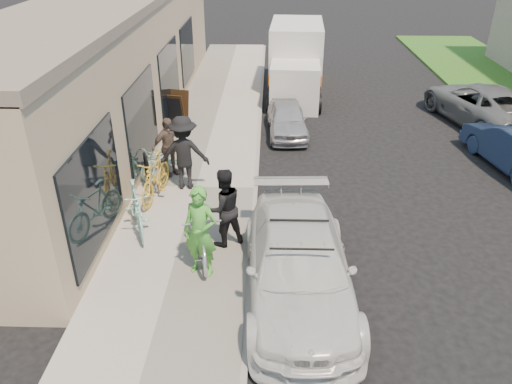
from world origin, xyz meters
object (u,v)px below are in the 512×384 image
object	(u,v)px
sedan_silver	(287,119)
bystander_a	(184,153)
sandwich_board	(176,108)
moving_truck	(296,63)
bystander_b	(168,147)
tandem_bike	(200,230)
sedan_white	(299,265)
woman_rider	(200,232)
far_car_gray	(482,104)
bike_rack	(147,170)
cruiser_bike_c	(156,177)
man_standing	(223,208)
cruiser_bike_a	(137,208)
cruiser_bike_b	(161,159)

from	to	relation	value
sedan_silver	bystander_a	world-z (taller)	bystander_a
sedan_silver	sandwich_board	bearing A→B (deg)	171.20
moving_truck	bystander_b	bearing A→B (deg)	-111.60
tandem_bike	moving_truck	bearing A→B (deg)	64.06
sedan_white	bystander_a	world-z (taller)	bystander_a
woman_rider	sedan_silver	bearing A→B (deg)	96.79
moving_truck	tandem_bike	distance (m)	11.98
tandem_bike	bystander_b	world-z (taller)	bystander_b
sedan_white	far_car_gray	distance (m)	11.53
bike_rack	bystander_a	distance (m)	1.03
sandwich_board	sedan_silver	distance (m)	3.72
sandwich_board	sedan_white	xyz separation A→B (m)	(3.69, -8.49, -0.03)
bystander_a	bystander_b	bearing A→B (deg)	-56.34
sandwich_board	far_car_gray	xyz separation A→B (m)	(10.42, 0.87, -0.03)
cruiser_bike_c	far_car_gray	bearing A→B (deg)	38.93
sedan_silver	man_standing	size ratio (longest dim) A/B	1.78
sedan_white	cruiser_bike_c	world-z (taller)	sedan_white
cruiser_bike_a	tandem_bike	bearing A→B (deg)	-50.29
sedan_white	sandwich_board	bearing A→B (deg)	111.15
bike_rack	woman_rider	size ratio (longest dim) A/B	0.51
moving_truck	cruiser_bike_c	xyz separation A→B (m)	(-3.80, -9.36, -0.48)
sedan_white	cruiser_bike_b	distance (m)	5.95
far_car_gray	cruiser_bike_c	size ratio (longest dim) A/B	2.68
sedan_white	bystander_b	bearing A→B (deg)	122.16
bike_rack	sandwich_board	distance (m)	4.71
sedan_silver	man_standing	bearing A→B (deg)	-105.74
cruiser_bike_b	bystander_b	distance (m)	0.47
bystander_a	cruiser_bike_b	bearing A→B (deg)	-48.58
sedan_silver	woman_rider	size ratio (longest dim) A/B	1.65
sandwich_board	woman_rider	distance (m)	8.25
moving_truck	far_car_gray	size ratio (longest dim) A/B	1.12
cruiser_bike_c	moving_truck	bearing A→B (deg)	76.40
moving_truck	bystander_a	world-z (taller)	moving_truck
tandem_bike	cruiser_bike_c	size ratio (longest dim) A/B	1.16
bike_rack	cruiser_bike_b	xyz separation A→B (m)	(0.13, 1.03, -0.16)
woman_rider	man_standing	bearing A→B (deg)	91.71
bystander_a	man_standing	bearing A→B (deg)	112.56
bike_rack	sedan_white	distance (m)	5.24
far_car_gray	tandem_bike	xyz separation A→B (m)	(-8.69, -8.29, 0.03)
cruiser_bike_b	bystander_a	world-z (taller)	bystander_a
bystander_b	cruiser_bike_a	bearing A→B (deg)	-134.70
woman_rider	cruiser_bike_c	world-z (taller)	woman_rider
woman_rider	cruiser_bike_c	xyz separation A→B (m)	(-1.51, 2.99, -0.38)
cruiser_bike_a	bystander_a	xyz separation A→B (m)	(0.75, 2.07, 0.42)
moving_truck	far_car_gray	world-z (taller)	moving_truck
sedan_silver	bystander_b	xyz separation A→B (m)	(-3.25, -3.38, 0.43)
sedan_white	moving_truck	world-z (taller)	moving_truck
cruiser_bike_b	sandwich_board	bearing A→B (deg)	121.80
sandwich_board	moving_truck	size ratio (longest dim) A/B	0.20
sedan_white	moving_truck	distance (m)	12.81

